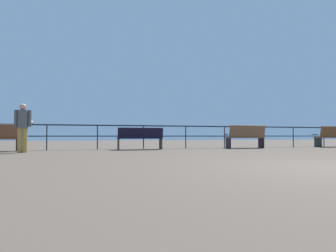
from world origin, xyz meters
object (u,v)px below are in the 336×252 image
object	(u,v)px
bench_near_left	(140,137)
seagull_on_rail	(30,122)
bench_far_right	(333,136)
person_by_bench	(23,124)
bench_near_right	(246,136)

from	to	relation	value
bench_near_left	seagull_on_rail	size ratio (longest dim) A/B	5.99
bench_near_left	bench_far_right	xyz separation A→B (m)	(9.48, -0.02, 0.04)
person_by_bench	seagull_on_rail	size ratio (longest dim) A/B	5.35
bench_far_right	person_by_bench	size ratio (longest dim) A/B	1.09
bench_near_right	person_by_bench	distance (m)	8.74
bench_far_right	seagull_on_rail	xyz separation A→B (m)	(-13.51, 0.68, 0.52)
bench_near_left	person_by_bench	distance (m)	4.13
bench_near_left	seagull_on_rail	distance (m)	4.13
bench_near_left	bench_far_right	size ratio (longest dim) A/B	1.03
bench_near_right	bench_far_right	world-z (taller)	bench_far_right
seagull_on_rail	bench_far_right	bearing A→B (deg)	-2.88
bench_near_left	seagull_on_rail	xyz separation A→B (m)	(-4.04, 0.66, 0.56)
bench_near_right	seagull_on_rail	world-z (taller)	seagull_on_rail
bench_far_right	bench_near_right	bearing A→B (deg)	179.94
bench_near_left	person_by_bench	size ratio (longest dim) A/B	1.12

